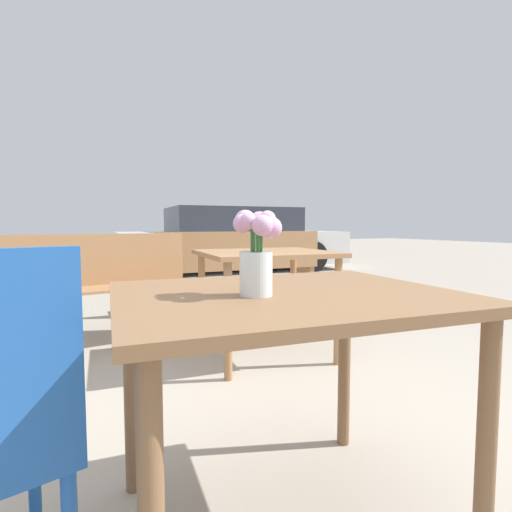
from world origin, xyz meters
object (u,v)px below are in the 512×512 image
object	(u,v)px
table_front	(285,325)
bench_near	(75,286)
parked_car	(232,240)
table_back	(266,267)
flower_vase	(257,253)
bench_middle	(241,265)

from	to	relation	value
table_front	bench_near	xyz separation A→B (m)	(-0.52, 2.24, -0.16)
table_front	parked_car	size ratio (longest dim) A/B	0.23
bench_near	table_back	xyz separation A→B (m)	(1.20, -0.80, 0.16)
flower_vase	parked_car	bearing A→B (deg)	68.22
bench_near	table_front	bearing A→B (deg)	-76.93
bench_near	parked_car	xyz separation A→B (m)	(3.03, 4.29, 0.14)
bench_near	bench_middle	distance (m)	1.87
bench_near	bench_middle	size ratio (longest dim) A/B	0.95
table_front	bench_middle	size ratio (longest dim) A/B	0.55
flower_vase	table_back	bearing A→B (deg)	61.92
bench_near	table_back	size ratio (longest dim) A/B	1.92
flower_vase	bench_middle	xyz separation A→B (m)	(1.29, 3.06, -0.37)
bench_middle	parked_car	world-z (taller)	parked_car
bench_near	bench_middle	xyz separation A→B (m)	(1.70, 0.79, 0.00)
flower_vase	table_back	size ratio (longest dim) A/B	0.25
flower_vase	bench_near	xyz separation A→B (m)	(-0.41, 2.27, -0.38)
bench_near	parked_car	bearing A→B (deg)	54.76
flower_vase	bench_near	bearing A→B (deg)	100.33
table_front	parked_car	bearing A→B (deg)	68.96
parked_car	bench_near	bearing A→B (deg)	-125.24
table_front	parked_car	distance (m)	7.00
flower_vase	parked_car	distance (m)	7.07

